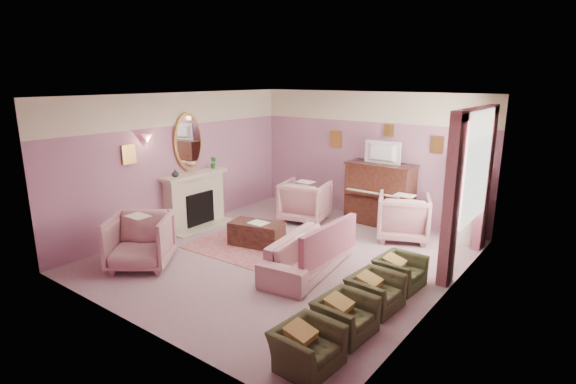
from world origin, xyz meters
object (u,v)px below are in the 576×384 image
Objects in this scene: coffee_table at (257,234)px; floral_armchair_left at (305,199)px; floral_armchair_front at (140,238)px; piano at (380,195)px; olive_chair_c at (375,287)px; olive_chair_d at (400,267)px; floral_armchair_right at (404,214)px; olive_chair_b at (345,311)px; olive_chair_a at (307,341)px; sofa at (308,248)px; side_table at (465,225)px; television at (381,151)px.

coffee_table is 1.82m from floral_armchair_left.
floral_armchair_front is (-0.90, -1.91, 0.27)m from coffee_table.
piano is 1.62m from floral_armchair_left.
olive_chair_c is 1.00× the size of olive_chair_d.
floral_armchair_right is 1.39× the size of olive_chair_d.
floral_armchair_front is (-0.76, -3.71, 0.00)m from floral_armchair_left.
floral_armchair_left reaches higher than olive_chair_d.
piano is at bearing 110.79° from olive_chair_b.
olive_chair_a is (1.61, -5.05, -0.34)m from piano.
sofa is 2.87× the size of side_table.
sofa is at bearing 124.47° from olive_chair_a.
television is at bearing 28.14° from floral_armchair_left.
floral_armchair_left is at bearing 131.24° from olive_chair_b.
television reaches higher than sofa.
piano is at bearing 121.82° from olive_chair_d.
olive_chair_a reaches higher than coffee_table.
olive_chair_a is at bearing -92.47° from side_table.
floral_armchair_right reaches higher than coffee_table.
television is at bearing 115.56° from olive_chair_c.
olive_chair_b is at bearing -90.00° from olive_chair_d.
olive_chair_c is at bearing -90.00° from olive_chair_d.
television is 5.07m from floral_armchair_front.
side_table is at bearing 39.72° from coffee_table.
olive_chair_d is (0.00, 2.46, 0.00)m from olive_chair_a.
side_table is (3.22, 0.76, -0.15)m from floral_armchair_left.
olive_chair_b is at bearing -68.98° from television.
floral_armchair_right is at bearing -33.82° from television.
television is at bearing 64.18° from floral_armchair_front.
sofa is 2.02× the size of floral_armchair_front.
floral_armchair_left is 3.50m from olive_chair_d.
olive_chair_b and olive_chair_c have the same top height.
coffee_table is (-1.25, -2.54, -1.38)m from television.
coffee_table is 1.01× the size of floral_armchair_left.
floral_armchair_left is at bearing 78.48° from floral_armchair_front.
floral_armchair_right is 1.39× the size of olive_chair_b.
piano is 4.53m from olive_chair_b.
floral_armchair_front is at bearing -115.57° from piano.
floral_armchair_right is 1.42× the size of side_table.
olive_chair_d is (0.00, 0.82, 0.00)m from olive_chair_c.
olive_chair_c reaches higher than coffee_table.
olive_chair_c is 1.02× the size of side_table.
floral_armchair_right is 4.54m from olive_chair_a.
sofa reaches higher than olive_chair_a.
floral_armchair_right is (0.62, 2.39, 0.09)m from sofa.
floral_armchair_left is at bearing -166.75° from side_table.
olive_chair_d is at bearing 15.02° from sofa.
sofa is 2.52m from olive_chair_a.
floral_armchair_right reaches higher than side_table.
floral_armchair_left is 5.21m from olive_chair_a.
piano reaches higher than floral_armchair_left.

